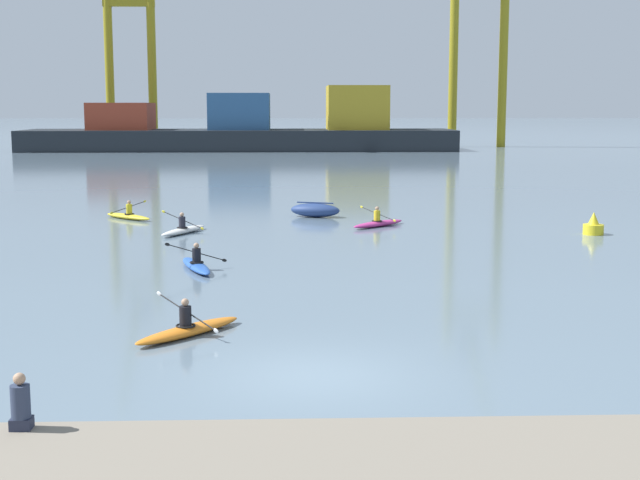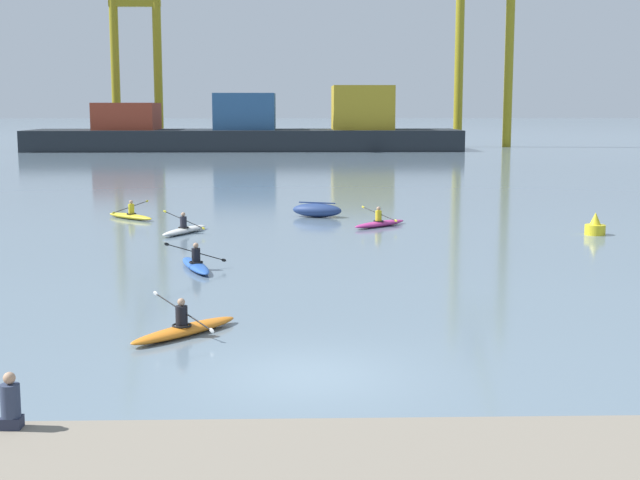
{
  "view_description": "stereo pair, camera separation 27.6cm",
  "coord_description": "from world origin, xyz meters",
  "px_view_note": "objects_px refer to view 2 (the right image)",
  "views": [
    {
      "loc": [
        -0.53,
        -18.22,
        5.63
      ],
      "look_at": [
        0.68,
        15.27,
        0.6
      ],
      "focal_mm": 50.25,
      "sensor_mm": 36.0,
      "label": 1
    },
    {
      "loc": [
        -0.26,
        -18.23,
        5.63
      ],
      "look_at": [
        0.68,
        15.27,
        0.6
      ],
      "focal_mm": 50.25,
      "sensor_mm": 36.0,
      "label": 2
    }
  ],
  "objects_px": {
    "container_barge": "(252,130)",
    "channel_buoy": "(595,227)",
    "kayak_yellow": "(130,215)",
    "kayak_orange": "(185,329)",
    "seated_onlooker": "(11,403)",
    "kayak_blue": "(196,265)",
    "kayak_white": "(185,229)",
    "capsized_dinghy": "(317,210)",
    "gantry_crane_west": "(134,27)",
    "gantry_crane_west_mid": "(486,9)",
    "kayak_magenta": "(380,223)"
  },
  "relations": [
    {
      "from": "container_barge",
      "to": "channel_buoy",
      "type": "relative_size",
      "value": 54.65
    },
    {
      "from": "container_barge",
      "to": "channel_buoy",
      "type": "xyz_separation_m",
      "value": [
        18.77,
        -76.95,
        -2.18
      ]
    },
    {
      "from": "channel_buoy",
      "to": "kayak_orange",
      "type": "bearing_deg",
      "value": -133.16
    },
    {
      "from": "gantry_crane_west_mid",
      "to": "kayak_blue",
      "type": "bearing_deg",
      "value": -107.59
    },
    {
      "from": "kayak_orange",
      "to": "gantry_crane_west_mid",
      "type": "bearing_deg",
      "value": 74.26
    },
    {
      "from": "kayak_yellow",
      "to": "seated_onlooker",
      "type": "xyz_separation_m",
      "value": [
        3.89,
        -31.55,
        0.92
      ]
    },
    {
      "from": "kayak_white",
      "to": "kayak_magenta",
      "type": "relative_size",
      "value": 1.15
    },
    {
      "from": "gantry_crane_west_mid",
      "to": "kayak_orange",
      "type": "xyz_separation_m",
      "value": [
        -28.7,
        -101.86,
        -18.45
      ]
    },
    {
      "from": "gantry_crane_west_mid",
      "to": "capsized_dinghy",
      "type": "bearing_deg",
      "value": -107.64
    },
    {
      "from": "kayak_blue",
      "to": "kayak_white",
      "type": "xyz_separation_m",
      "value": [
        -1.47,
        8.97,
        -0.0
      ]
    },
    {
      "from": "container_barge",
      "to": "kayak_magenta",
      "type": "bearing_deg",
      "value": -82.66
    },
    {
      "from": "seated_onlooker",
      "to": "gantry_crane_west_mid",
      "type": "bearing_deg",
      "value": 74.6
    },
    {
      "from": "container_barge",
      "to": "kayak_blue",
      "type": "distance_m",
      "value": 84.99
    },
    {
      "from": "gantry_crane_west",
      "to": "gantry_crane_west_mid",
      "type": "xyz_separation_m",
      "value": [
        47.96,
        -3.12,
        2.21
      ]
    },
    {
      "from": "channel_buoy",
      "to": "kayak_yellow",
      "type": "relative_size",
      "value": 0.35
    },
    {
      "from": "kayak_blue",
      "to": "kayak_white",
      "type": "height_order",
      "value": "kayak_blue"
    },
    {
      "from": "gantry_crane_west_mid",
      "to": "channel_buoy",
      "type": "bearing_deg",
      "value": -98.53
    },
    {
      "from": "gantry_crane_west_mid",
      "to": "kayak_orange",
      "type": "distance_m",
      "value": 107.42
    },
    {
      "from": "kayak_yellow",
      "to": "capsized_dinghy",
      "type": "bearing_deg",
      "value": 3.25
    },
    {
      "from": "kayak_magenta",
      "to": "seated_onlooker",
      "type": "distance_m",
      "value": 29.55
    },
    {
      "from": "kayak_white",
      "to": "seated_onlooker",
      "type": "bearing_deg",
      "value": -88.82
    },
    {
      "from": "kayak_orange",
      "to": "seated_onlooker",
      "type": "distance_m",
      "value": 8.5
    },
    {
      "from": "channel_buoy",
      "to": "seated_onlooker",
      "type": "xyz_separation_m",
      "value": [
        -17.62,
        -25.34,
        0.74
      ]
    },
    {
      "from": "kayak_yellow",
      "to": "kayak_blue",
      "type": "relative_size",
      "value": 0.85
    },
    {
      "from": "capsized_dinghy",
      "to": "kayak_blue",
      "type": "relative_size",
      "value": 0.82
    },
    {
      "from": "container_barge",
      "to": "kayak_magenta",
      "type": "distance_m",
      "value": 74.61
    },
    {
      "from": "gantry_crane_west",
      "to": "kayak_orange",
      "type": "bearing_deg",
      "value": -79.6
    },
    {
      "from": "channel_buoy",
      "to": "kayak_magenta",
      "type": "height_order",
      "value": "channel_buoy"
    },
    {
      "from": "gantry_crane_west_mid",
      "to": "capsized_dinghy",
      "type": "xyz_separation_m",
      "value": [
        -24.82,
        -78.06,
        -18.27
      ]
    },
    {
      "from": "kayak_yellow",
      "to": "kayak_orange",
      "type": "xyz_separation_m",
      "value": [
        5.54,
        -23.26,
        0.0
      ]
    },
    {
      "from": "gantry_crane_west_mid",
      "to": "seated_onlooker",
      "type": "relative_size",
      "value": 40.14
    },
    {
      "from": "kayak_white",
      "to": "kayak_magenta",
      "type": "bearing_deg",
      "value": 12.62
    },
    {
      "from": "gantry_crane_west",
      "to": "capsized_dinghy",
      "type": "distance_m",
      "value": 85.93
    },
    {
      "from": "kayak_blue",
      "to": "gantry_crane_west",
      "type": "bearing_deg",
      "value": 100.94
    },
    {
      "from": "channel_buoy",
      "to": "kayak_orange",
      "type": "relative_size",
      "value": 0.34
    },
    {
      "from": "kayak_yellow",
      "to": "kayak_magenta",
      "type": "relative_size",
      "value": 1.0
    },
    {
      "from": "container_barge",
      "to": "channel_buoy",
      "type": "distance_m",
      "value": 79.24
    },
    {
      "from": "kayak_blue",
      "to": "kayak_magenta",
      "type": "bearing_deg",
      "value": 55.81
    },
    {
      "from": "channel_buoy",
      "to": "kayak_white",
      "type": "bearing_deg",
      "value": 176.88
    },
    {
      "from": "capsized_dinghy",
      "to": "gantry_crane_west",
      "type": "bearing_deg",
      "value": 105.91
    },
    {
      "from": "capsized_dinghy",
      "to": "kayak_orange",
      "type": "xyz_separation_m",
      "value": [
        -3.88,
        -23.8,
        -0.18
      ]
    },
    {
      "from": "seated_onlooker",
      "to": "kayak_white",
      "type": "bearing_deg",
      "value": 91.18
    },
    {
      "from": "capsized_dinghy",
      "to": "kayak_white",
      "type": "xyz_separation_m",
      "value": [
        -6.06,
        -5.76,
        -0.18
      ]
    },
    {
      "from": "gantry_crane_west",
      "to": "kayak_orange",
      "type": "xyz_separation_m",
      "value": [
        19.26,
        -104.98,
        -16.24
      ]
    },
    {
      "from": "channel_buoy",
      "to": "kayak_blue",
      "type": "relative_size",
      "value": 0.29
    },
    {
      "from": "channel_buoy",
      "to": "seated_onlooker",
      "type": "relative_size",
      "value": 1.12
    },
    {
      "from": "channel_buoy",
      "to": "capsized_dinghy",
      "type": "bearing_deg",
      "value": 150.85
    },
    {
      "from": "gantry_crane_west",
      "to": "kayak_white",
      "type": "bearing_deg",
      "value": -78.89
    },
    {
      "from": "gantry_crane_west_mid",
      "to": "channel_buoy",
      "type": "relative_size",
      "value": 35.93
    },
    {
      "from": "container_barge",
      "to": "capsized_dinghy",
      "type": "distance_m",
      "value": 70.55
    }
  ]
}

